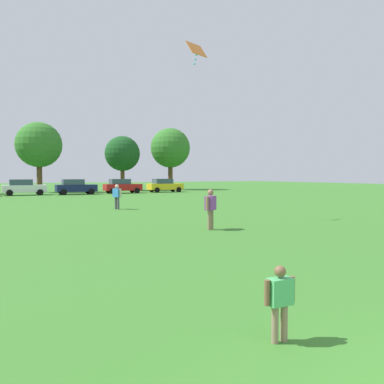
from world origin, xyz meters
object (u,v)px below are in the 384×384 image
object	(u,v)px
parked_car_red_3	(122,186)
tree_right	(122,154)
parked_car_navy_2	(75,187)
parked_car_yellow_4	(165,185)
child_kite_flyer	(280,297)
tree_center	(39,145)
tree_far_right	(170,148)
kite	(196,51)
parked_car_white_1	(24,187)
adult_bystander	(210,206)
bystander_near_trees	(117,195)

from	to	relation	value
parked_car_red_3	tree_right	bearing A→B (deg)	72.37
parked_car_navy_2	parked_car_yellow_4	world-z (taller)	same
child_kite_flyer	tree_center	distance (m)	46.93
parked_car_red_3	tree_far_right	xyz separation A→B (m)	(9.65, 7.57, 5.22)
child_kite_flyer	kite	xyz separation A→B (m)	(5.36, 12.33, 7.39)
tree_far_right	kite	bearing A→B (deg)	-112.32
parked_car_white_1	tree_far_right	size ratio (longest dim) A/B	0.48
child_kite_flyer	parked_car_yellow_4	xyz separation A→B (m)	(15.72, 40.21, 0.27)
child_kite_flyer	parked_car_red_3	world-z (taller)	parked_car_red_3
parked_car_navy_2	tree_right	world-z (taller)	tree_right
kite	tree_right	size ratio (longest dim) A/B	0.15
tree_center	adult_bystander	bearing A→B (deg)	-86.14
parked_car_navy_2	tree_center	size ratio (longest dim) A/B	0.50
bystander_near_trees	tree_center	world-z (taller)	tree_center
adult_bystander	tree_far_right	size ratio (longest dim) A/B	0.18
child_kite_flyer	tree_center	xyz separation A→B (m)	(1.75, 46.60, 5.24)
child_kite_flyer	bystander_near_trees	world-z (taller)	bystander_near_trees
parked_car_red_3	parked_car_yellow_4	distance (m)	5.58
child_kite_flyer	parked_car_white_1	bearing A→B (deg)	92.60
tree_right	tree_far_right	bearing A→B (deg)	-0.07
parked_car_white_1	tree_center	xyz separation A→B (m)	(2.21, 6.30, 4.97)
adult_bystander	parked_car_navy_2	bearing A→B (deg)	52.26
parked_car_yellow_4	tree_center	bearing A→B (deg)	155.41
parked_car_navy_2	parked_car_yellow_4	xyz separation A→B (m)	(10.99, 0.71, 0.00)
parked_car_navy_2	tree_center	bearing A→B (deg)	112.77
adult_bystander	tree_right	size ratio (longest dim) A/B	0.21
child_kite_flyer	parked_car_white_1	size ratio (longest dim) A/B	0.23
bystander_near_trees	parked_car_navy_2	bearing A→B (deg)	151.66
parked_car_white_1	parked_car_navy_2	distance (m)	5.26
tree_far_right	adult_bystander	bearing A→B (deg)	-112.02
child_kite_flyer	kite	world-z (taller)	kite
parked_car_yellow_4	tree_far_right	distance (m)	9.85
child_kite_flyer	adult_bystander	size ratio (longest dim) A/B	0.63
adult_bystander	parked_car_yellow_4	distance (m)	33.14
bystander_near_trees	kite	bearing A→B (deg)	-10.97
kite	parked_car_white_1	xyz separation A→B (m)	(-5.83, 27.97, -7.12)
parked_car_red_3	tree_far_right	size ratio (longest dim) A/B	0.48
parked_car_red_3	parked_car_yellow_4	world-z (taller)	same
parked_car_red_3	tree_far_right	distance (m)	13.33
adult_bystander	bystander_near_trees	size ratio (longest dim) A/B	1.02
kite	tree_far_right	size ratio (longest dim) A/B	0.13
bystander_near_trees	parked_car_navy_2	xyz separation A→B (m)	(1.16, 20.01, -0.07)
child_kite_flyer	parked_car_white_1	xyz separation A→B (m)	(-0.47, 40.30, 0.27)
tree_right	parked_car_white_1	bearing A→B (deg)	-151.06
adult_bystander	parked_car_white_1	size ratio (longest dim) A/B	0.37
kite	tree_far_right	xyz separation A→B (m)	(14.44, 35.16, -1.90)
tree_center	parked_car_yellow_4	bearing A→B (deg)	-24.59
kite	adult_bystander	bearing A→B (deg)	-108.59
parked_car_navy_2	kite	bearing A→B (deg)	-88.66
parked_car_navy_2	tree_center	distance (m)	9.17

